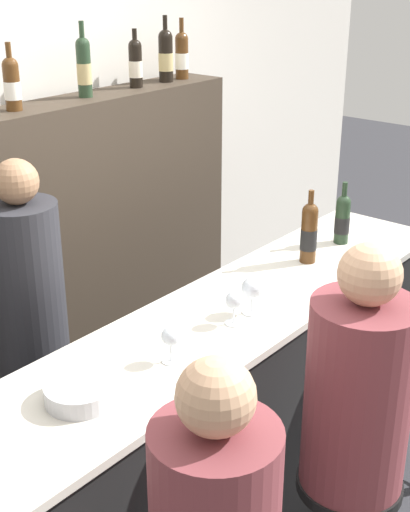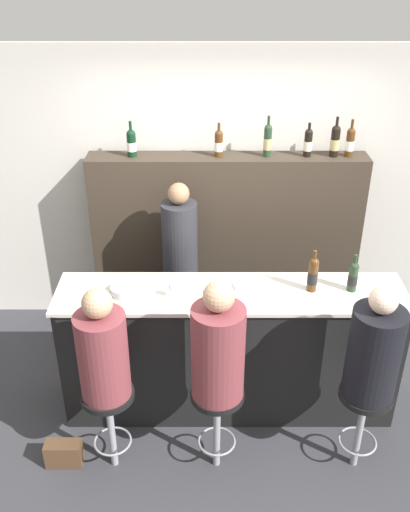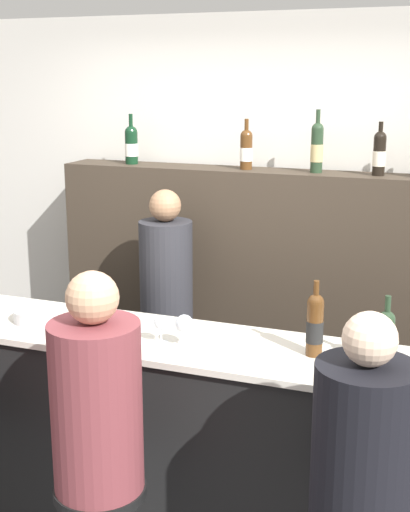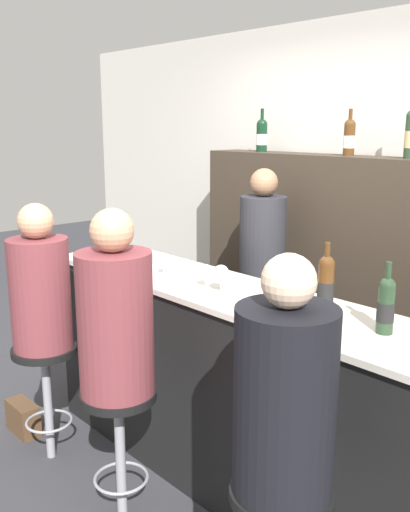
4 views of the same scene
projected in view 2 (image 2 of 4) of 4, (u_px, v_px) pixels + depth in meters
The scene contains 24 objects.
ground_plane at pixel (229, 427), 4.45m from camera, with size 16.00×16.00×0.00m, color #333338.
wall_back at pixel (225, 191), 5.22m from camera, with size 6.40×0.05×2.60m.
bar_counter at pixel (229, 351), 4.41m from camera, with size 2.56×0.55×1.09m.
back_bar_cabinet at pixel (225, 245), 5.24m from camera, with size 2.40×0.28×1.72m.
wine_bottle_counter_0 at pixel (312, 274), 4.09m from camera, with size 0.07×0.07×0.33m.
wine_bottle_counter_1 at pixel (352, 276), 4.10m from camera, with size 0.07×0.07×0.29m.
wine_bottle_backbar_0 at pixel (130, 143), 4.76m from camera, with size 0.08×0.08×0.30m.
wine_bottle_backbar_1 at pixel (218, 143), 4.76m from camera, with size 0.07×0.07×0.29m.
wine_bottle_backbar_2 at pixel (266, 140), 4.75m from camera, with size 0.07×0.07×0.35m.
wine_bottle_backbar_3 at pixel (307, 142), 4.76m from camera, with size 0.07×0.07×0.29m.
wine_bottle_backbar_4 at pixel (334, 140), 4.75m from camera, with size 0.08×0.08×0.34m.
wine_bottle_backbar_5 at pixel (349, 142), 4.76m from camera, with size 0.07×0.07×0.32m.
wine_glass_0 at pixel (172, 287), 4.03m from camera, with size 0.07×0.07×0.13m.
wine_glass_1 at pixel (220, 287), 4.03m from camera, with size 0.07×0.07×0.13m.
wine_glass_2 at pixel (236, 286), 4.02m from camera, with size 0.08×0.08×0.14m.
metal_bowl at pixel (124, 290), 4.11m from camera, with size 0.22×0.22×0.06m.
bar_stool_left at pixel (108, 409), 3.88m from camera, with size 0.36×0.36×0.69m.
guest_seated_left at pixel (102, 351), 3.64m from camera, with size 0.33×0.33×0.82m.
bar_stool_middle at pixel (216, 409), 3.89m from camera, with size 0.36×0.36×0.69m.
guest_seated_middle at pixel (217, 348), 3.63m from camera, with size 0.35×0.35×0.87m.
bar_stool_right at pixel (362, 409), 3.89m from camera, with size 0.36×0.36×0.69m.
guest_seated_right at pixel (373, 350), 3.64m from camera, with size 0.34×0.34×0.83m.
bartender at pixel (180, 278), 4.92m from camera, with size 0.30×0.30×1.64m.
handbag at pixel (63, 454), 4.10m from camera, with size 0.26×0.12×0.20m.
Camera 2 is at (-0.19, -3.21, 3.36)m, focal length 40.00 mm.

